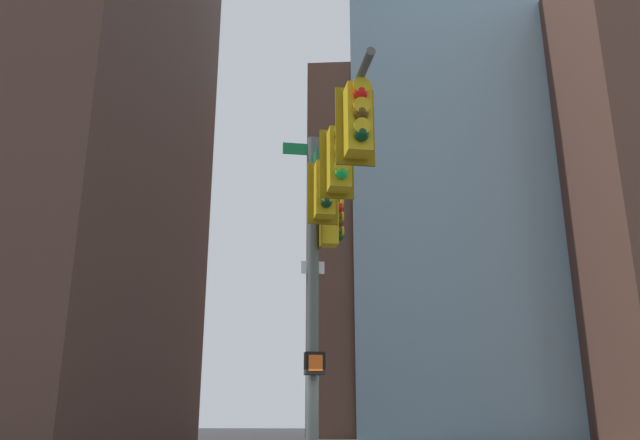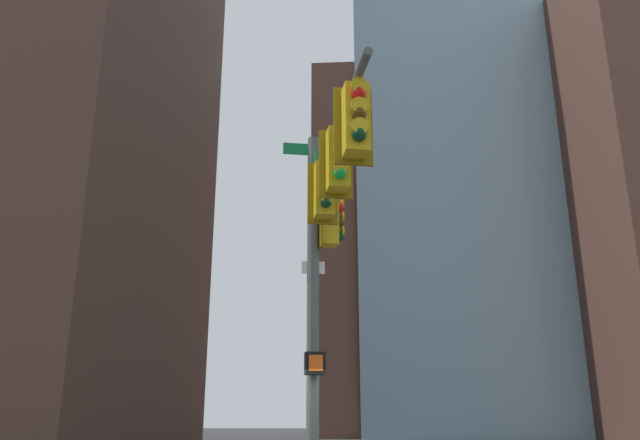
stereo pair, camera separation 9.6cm
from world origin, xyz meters
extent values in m
cylinder|color=#4C514C|center=(-0.05, 0.02, 3.58)|extent=(0.23, 0.23, 7.15)
cylinder|color=#4C514C|center=(-2.51, -0.52, 6.09)|extent=(4.94, 1.20, 0.12)
cylinder|color=#4C514C|center=(-0.93, -0.17, 5.64)|extent=(1.03, 0.31, 0.75)
cube|color=#0F6B33|center=(-0.05, 0.02, 6.90)|extent=(0.30, 1.22, 0.24)
cube|color=#0F6B33|center=(-0.05, 0.02, 6.60)|extent=(0.99, 0.25, 0.24)
cube|color=white|center=(-0.05, 0.02, 4.44)|extent=(0.13, 0.45, 0.24)
cube|color=gold|center=(-1.41, -0.28, 5.53)|extent=(0.41, 0.41, 1.00)
cube|color=#7D640C|center=(-1.23, -0.24, 5.53)|extent=(0.16, 0.54, 1.16)
sphere|color=red|center=(-1.61, -0.32, 5.83)|extent=(0.20, 0.20, 0.20)
cylinder|color=gold|center=(-1.68, -0.34, 5.92)|extent=(0.09, 0.23, 0.23)
sphere|color=#4C330A|center=(-1.61, -0.32, 5.53)|extent=(0.20, 0.20, 0.20)
cylinder|color=gold|center=(-1.68, -0.34, 5.62)|extent=(0.09, 0.23, 0.23)
sphere|color=#0A3819|center=(-1.61, -0.32, 5.23)|extent=(0.20, 0.20, 0.20)
cylinder|color=gold|center=(-1.68, -0.34, 5.32)|extent=(0.09, 0.23, 0.23)
cube|color=gold|center=(-2.78, -0.58, 5.53)|extent=(0.41, 0.41, 1.00)
cube|color=#7D640C|center=(-2.59, -0.54, 5.53)|extent=(0.16, 0.54, 1.16)
sphere|color=#470A07|center=(-2.98, -0.62, 5.83)|extent=(0.20, 0.20, 0.20)
cylinder|color=gold|center=(-3.04, -0.64, 5.92)|extent=(0.09, 0.23, 0.23)
sphere|color=#4C330A|center=(-2.98, -0.62, 5.53)|extent=(0.20, 0.20, 0.20)
cylinder|color=gold|center=(-3.04, -0.64, 5.62)|extent=(0.09, 0.23, 0.23)
sphere|color=green|center=(-2.98, -0.62, 5.23)|extent=(0.20, 0.20, 0.20)
cylinder|color=gold|center=(-3.04, -0.64, 5.32)|extent=(0.09, 0.23, 0.23)
cube|color=gold|center=(-4.14, -0.88, 5.53)|extent=(0.41, 0.41, 1.00)
cube|color=#7D640C|center=(-3.96, -0.84, 5.53)|extent=(0.16, 0.54, 1.16)
sphere|color=red|center=(-4.34, -0.92, 5.83)|extent=(0.20, 0.20, 0.20)
cylinder|color=gold|center=(-4.41, -0.94, 5.92)|extent=(0.09, 0.23, 0.23)
sphere|color=#4C330A|center=(-4.34, -0.92, 5.53)|extent=(0.20, 0.20, 0.20)
cylinder|color=gold|center=(-4.41, -0.94, 5.62)|extent=(0.09, 0.23, 0.23)
sphere|color=#0A3819|center=(-4.34, -0.92, 5.23)|extent=(0.20, 0.20, 0.20)
cylinder|color=gold|center=(-4.41, -0.94, 5.32)|extent=(0.09, 0.23, 0.23)
cube|color=gold|center=(0.02, -0.29, 5.39)|extent=(0.41, 0.41, 1.00)
cube|color=#7D640C|center=(-0.02, -0.10, 5.39)|extent=(0.54, 0.16, 1.16)
sphere|color=red|center=(0.06, -0.49, 5.69)|extent=(0.20, 0.20, 0.20)
cylinder|color=gold|center=(0.08, -0.55, 5.78)|extent=(0.23, 0.09, 0.23)
sphere|color=#4C330A|center=(0.06, -0.49, 5.39)|extent=(0.20, 0.20, 0.20)
cylinder|color=gold|center=(0.08, -0.55, 5.48)|extent=(0.23, 0.09, 0.23)
sphere|color=#0A3819|center=(0.06, -0.49, 5.09)|extent=(0.20, 0.20, 0.20)
cylinder|color=gold|center=(0.08, -0.55, 5.18)|extent=(0.23, 0.09, 0.23)
cube|color=black|center=(-0.31, -0.03, 2.61)|extent=(0.32, 0.41, 0.40)
cube|color=#EA5914|center=(-0.44, -0.06, 2.61)|extent=(0.07, 0.25, 0.28)
cube|color=#4C3328|center=(26.67, 22.59, 26.25)|extent=(24.35, 21.99, 52.49)
cube|color=#8CB2C6|center=(53.35, -17.55, 29.55)|extent=(29.43, 33.99, 59.10)
cube|color=brown|center=(53.29, -5.87, 17.73)|extent=(19.25, 19.24, 35.46)
camera|label=1|loc=(-12.01, -0.84, 1.67)|focal=35.74mm
camera|label=2|loc=(-12.00, -0.93, 1.67)|focal=35.74mm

